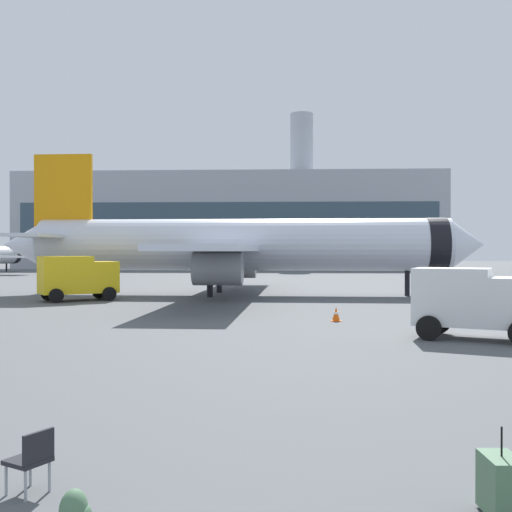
{
  "coord_description": "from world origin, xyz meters",
  "views": [
    {
      "loc": [
        0.04,
        -2.72,
        3.23
      ],
      "look_at": [
        -1.19,
        25.24,
        3.0
      ],
      "focal_mm": 42.83,
      "sensor_mm": 36.0,
      "label": 1
    }
  ],
  "objects": [
    {
      "name": "airplane_at_gate",
      "position": [
        -3.22,
        42.08,
        3.66
      ],
      "size": [
        35.69,
        32.14,
        10.5
      ],
      "color": "silver",
      "rests_on": "ground"
    },
    {
      "name": "service_truck",
      "position": [
        -13.31,
        36.34,
        1.61
      ],
      "size": [
        5.22,
        4.48,
        2.9
      ],
      "color": "yellow",
      "rests_on": "ground"
    },
    {
      "name": "cargo_van",
      "position": [
        7.06,
        19.85,
        1.45
      ],
      "size": [
        4.83,
        3.72,
        2.6
      ],
      "color": "white",
      "rests_on": "ground"
    },
    {
      "name": "safety_cone_near",
      "position": [
        2.49,
        25.42,
        0.32
      ],
      "size": [
        0.44,
        0.44,
        0.66
      ],
      "color": "#F2590C",
      "rests_on": "ground"
    },
    {
      "name": "rolling_suitcase",
      "position": [
        2.68,
        4.77,
        0.39
      ],
      "size": [
        0.43,
        0.66,
        1.1
      ],
      "color": "#476B4C",
      "rests_on": "ground"
    },
    {
      "name": "traveller_backpack",
      "position": [
        -2.36,
        4.18,
        0.23
      ],
      "size": [
        0.36,
        0.4,
        0.48
      ],
      "color": "#476B4C",
      "rests_on": "ground"
    },
    {
      "name": "gate_chair",
      "position": [
        -3.28,
        5.18,
        0.5
      ],
      "size": [
        0.65,
        0.65,
        0.86
      ],
      "color": "black",
      "rests_on": "ground"
    },
    {
      "name": "terminal_building",
      "position": [
        -9.79,
        114.93,
        8.94
      ],
      "size": [
        78.3,
        20.26,
        29.64
      ],
      "color": "#9EA3AD",
      "rests_on": "ground"
    }
  ]
}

